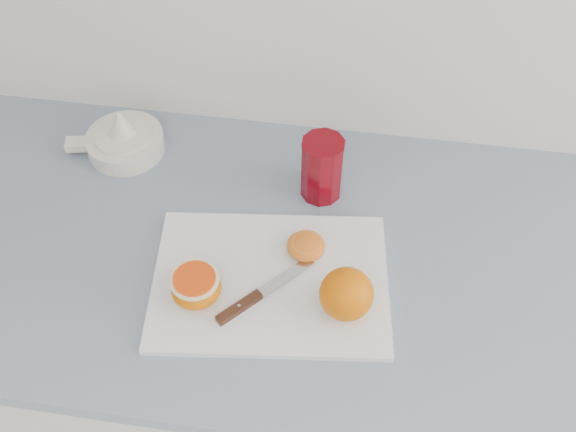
{
  "coord_description": "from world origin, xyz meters",
  "views": [
    {
      "loc": [
        0.05,
        1.07,
        1.75
      ],
      "look_at": [
        -0.05,
        1.71,
        0.96
      ],
      "focal_mm": 40.0,
      "sensor_mm": 36.0,
      "label": 1
    }
  ],
  "objects_px": {
    "cutting_board": "(271,281)",
    "half_orange": "(196,287)",
    "citrus_juicer": "(124,139)",
    "red_tumbler": "(322,170)",
    "counter": "(252,364)"
  },
  "relations": [
    {
      "from": "cutting_board",
      "to": "half_orange",
      "type": "xyz_separation_m",
      "value": [
        -0.11,
        -0.05,
        0.03
      ]
    },
    {
      "from": "half_orange",
      "to": "red_tumbler",
      "type": "relative_size",
      "value": 0.63
    },
    {
      "from": "cutting_board",
      "to": "red_tumbler",
      "type": "bearing_deg",
      "value": 74.8
    },
    {
      "from": "citrus_juicer",
      "to": "red_tumbler",
      "type": "height_order",
      "value": "red_tumbler"
    },
    {
      "from": "citrus_juicer",
      "to": "red_tumbler",
      "type": "distance_m",
      "value": 0.38
    },
    {
      "from": "red_tumbler",
      "to": "counter",
      "type": "bearing_deg",
      "value": -132.12
    },
    {
      "from": "cutting_board",
      "to": "citrus_juicer",
      "type": "xyz_separation_m",
      "value": [
        -0.32,
        0.26,
        0.02
      ]
    },
    {
      "from": "counter",
      "to": "citrus_juicer",
      "type": "relative_size",
      "value": 14.42
    },
    {
      "from": "counter",
      "to": "red_tumbler",
      "type": "relative_size",
      "value": 21.73
    },
    {
      "from": "half_orange",
      "to": "red_tumbler",
      "type": "bearing_deg",
      "value": 57.2
    },
    {
      "from": "citrus_juicer",
      "to": "cutting_board",
      "type": "bearing_deg",
      "value": -38.74
    },
    {
      "from": "cutting_board",
      "to": "half_orange",
      "type": "relative_size",
      "value": 4.82
    },
    {
      "from": "counter",
      "to": "half_orange",
      "type": "bearing_deg",
      "value": -109.68
    },
    {
      "from": "half_orange",
      "to": "red_tumbler",
      "type": "height_order",
      "value": "red_tumbler"
    },
    {
      "from": "counter",
      "to": "half_orange",
      "type": "height_order",
      "value": "half_orange"
    }
  ]
}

